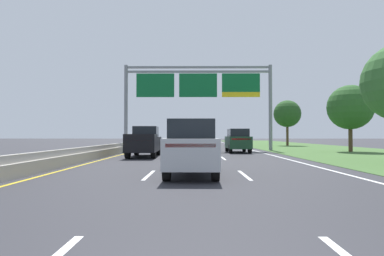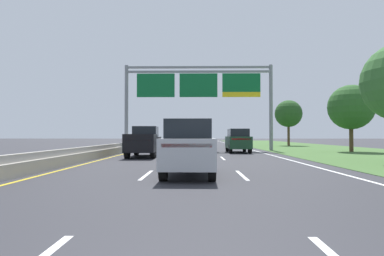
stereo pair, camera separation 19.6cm
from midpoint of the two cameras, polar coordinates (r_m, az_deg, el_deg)
name	(u,v)px [view 2 (the right image)]	position (r m, az deg, el deg)	size (l,w,h in m)	color
ground_plane	(196,149)	(36.92, 0.81, -3.70)	(220.00, 220.00, 0.00)	#2B2B30
lane_striping	(196,149)	(36.46, 0.81, -3.72)	(11.96, 106.00, 0.01)	white
grass_verge_right	(317,149)	(39.46, 21.55, -3.44)	(14.00, 110.00, 0.02)	#3D602D
median_barrier_concrete	(139,145)	(37.49, -9.35, -3.10)	(0.60, 110.00, 0.85)	#A8A399
overhead_sign_gantry	(198,89)	(32.59, 1.34, 6.93)	(15.06, 0.42, 8.70)	gray
pickup_truck_black	(144,142)	(23.23, -8.31, -2.44)	(2.11, 5.44, 2.20)	black
car_white_centre_lane_sedan	(196,140)	(49.08, 0.75, -2.15)	(1.95, 4.45, 1.57)	silver
car_navy_centre_lane_sedan	(198,142)	(35.47, 1.17, -2.47)	(1.86, 4.42, 1.57)	#161E47
car_silver_centre_lane_suv	(189,147)	(12.34, -0.04, -3.38)	(1.96, 4.72, 2.11)	#B2B5BA
car_darkgreen_right_lane_suv	(238,140)	(29.00, 8.39, -2.17)	(1.93, 4.71, 2.11)	#193D23
roadside_tree_mid	(351,107)	(33.16, 26.67, 3.33)	(4.14, 4.14, 6.22)	#4C3823
roadside_tree_far	(288,114)	(49.18, 16.96, 2.45)	(3.97, 3.97, 6.72)	#4C3823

